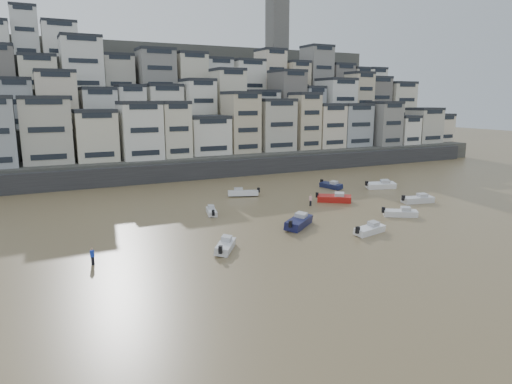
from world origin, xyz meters
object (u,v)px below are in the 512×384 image
boat_a (370,228)px  boat_b (401,212)px  boat_c (299,220)px  boat_d (418,198)px  boat_g (381,184)px  boat_i (331,185)px  person_pink (311,200)px  boat_e (334,197)px  boat_j (225,244)px  person_blue (92,256)px  boat_f (211,210)px  boat_h (243,192)px

boat_a → boat_b: boat_b is taller
boat_c → boat_d: bearing=-30.2°
boat_b → boat_g: (11.32, 16.70, 0.12)m
boat_a → boat_i: boat_i is taller
person_pink → boat_e: bearing=5.8°
boat_e → boat_b: bearing=-39.3°
person_pink → boat_j: bearing=-145.4°
boat_d → person_blue: 49.51m
boat_c → boat_d: (23.95, 3.39, -0.10)m
boat_a → boat_e: bearing=55.0°
boat_i → boat_a: bearing=-38.2°
boat_a → boat_c: (-6.05, 6.40, 0.18)m
boat_c → boat_d: size_ratio=1.13×
person_blue → boat_d: bearing=6.9°
boat_a → boat_i: 28.70m
boat_e → person_blue: (-37.77, -12.21, 0.09)m
boat_b → person_blue: (-40.56, -0.72, 0.20)m
boat_b → boat_c: bearing=-154.6°
boat_c → boat_g: size_ratio=1.07×
boat_d → boat_f: (-31.54, 7.60, -0.19)m
boat_a → boat_f: bearing=115.1°
boat_g → boat_j: 43.16m
boat_d → boat_b: bearing=-137.9°
boat_h → person_blue: 35.10m
boat_b → boat_h: (-13.79, 21.98, 0.08)m
boat_i → boat_j: boat_j is taller
boat_h → boat_c: bearing=105.5°
person_blue → person_pink: size_ratio=1.00×
boat_a → person_blue: (-31.26, 3.87, 0.20)m
boat_b → boat_g: size_ratio=0.84×
boat_b → boat_d: 10.05m
boat_i → boat_j: size_ratio=0.99×
boat_a → boat_h: size_ratio=0.89×
boat_g → boat_h: 25.66m
boat_a → boat_j: boat_j is taller
boat_j → person_blue: (-13.27, 1.87, 0.19)m
person_blue → boat_h: bearing=40.3°
boat_a → person_blue: person_blue is taller
boat_h → person_blue: (-26.78, -22.70, 0.12)m
boat_g → person_blue: person_blue is taller
boat_a → boat_b: (9.31, 4.59, 0.00)m
person_pink → boat_b: bearing=-55.6°
boat_j → boat_b: bearing=-49.9°
boat_a → boat_e: 17.35m
boat_c → person_blue: bearing=147.4°
boat_i → person_pink: person_pink is taller
boat_e → boat_f: 20.20m
boat_e → boat_f: boat_e is taller
boat_f → boat_j: size_ratio=0.83×
boat_h → boat_g: bearing=-171.9°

